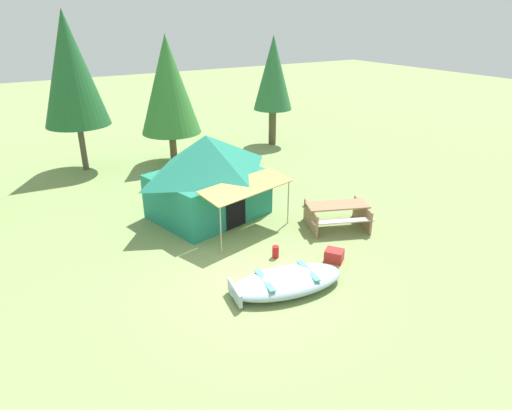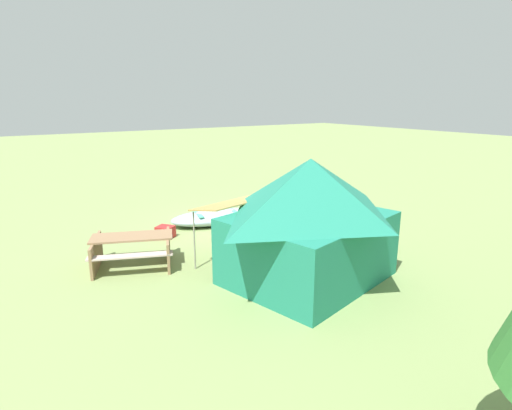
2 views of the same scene
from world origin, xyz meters
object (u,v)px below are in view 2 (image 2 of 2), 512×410
(cooler_box, at_px, (165,232))
(fuel_can, at_px, (219,233))
(beached_rowboat, at_px, (215,217))
(picnic_table, at_px, (133,247))
(canvas_cabin_tent, at_px, (309,218))

(cooler_box, distance_m, fuel_can, 1.55)
(beached_rowboat, bearing_deg, picnic_table, 31.37)
(fuel_can, bearing_deg, picnic_table, 12.56)
(beached_rowboat, height_order, fuel_can, beached_rowboat)
(beached_rowboat, xyz_separation_m, picnic_table, (3.22, 1.97, 0.25))
(cooler_box, bearing_deg, beached_rowboat, -167.04)
(beached_rowboat, relative_size, picnic_table, 1.34)
(beached_rowboat, distance_m, picnic_table, 3.78)
(canvas_cabin_tent, xyz_separation_m, picnic_table, (2.95, -2.79, -0.90))
(canvas_cabin_tent, relative_size, picnic_table, 1.93)
(beached_rowboat, bearing_deg, canvas_cabin_tent, 86.70)
(picnic_table, bearing_deg, canvas_cabin_tent, 136.61)
(canvas_cabin_tent, bearing_deg, fuel_can, -84.21)
(beached_rowboat, height_order, cooler_box, beached_rowboat)
(cooler_box, relative_size, fuel_can, 1.41)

